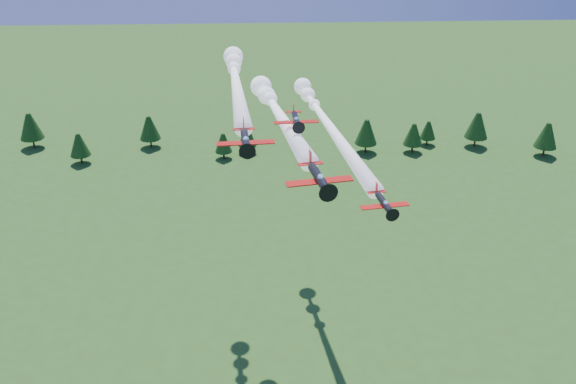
{
  "coord_description": "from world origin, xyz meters",
  "views": [
    {
      "loc": [
        -6.41,
        -79.3,
        81.28
      ],
      "look_at": [
        -2.69,
        0.0,
        41.0
      ],
      "focal_mm": 40.0,
      "sensor_mm": 36.0,
      "label": 1
    }
  ],
  "objects_px": {
    "plane_lead": "(279,113)",
    "plane_left": "(236,80)",
    "plane_slot": "(296,119)",
    "plane_right": "(326,122)"
  },
  "relations": [
    {
      "from": "plane_slot",
      "to": "plane_left",
      "type": "bearing_deg",
      "value": 113.99
    },
    {
      "from": "plane_left",
      "to": "plane_slot",
      "type": "distance_m",
      "value": 19.86
    },
    {
      "from": "plane_right",
      "to": "plane_left",
      "type": "bearing_deg",
      "value": -166.77
    },
    {
      "from": "plane_right",
      "to": "plane_slot",
      "type": "bearing_deg",
      "value": -114.99
    },
    {
      "from": "plane_lead",
      "to": "plane_left",
      "type": "relative_size",
      "value": 0.91
    },
    {
      "from": "plane_left",
      "to": "plane_right",
      "type": "bearing_deg",
      "value": 17.52
    },
    {
      "from": "plane_lead",
      "to": "plane_left",
      "type": "height_order",
      "value": "plane_left"
    },
    {
      "from": "plane_right",
      "to": "plane_slot",
      "type": "xyz_separation_m",
      "value": [
        -7.11,
        -24.12,
        9.6
      ]
    },
    {
      "from": "plane_lead",
      "to": "plane_right",
      "type": "height_order",
      "value": "plane_lead"
    },
    {
      "from": "plane_left",
      "to": "plane_slot",
      "type": "height_order",
      "value": "plane_left"
    }
  ]
}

